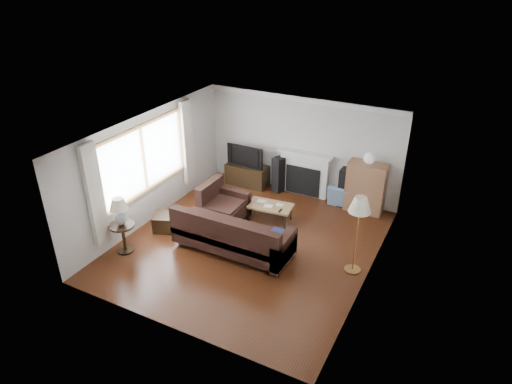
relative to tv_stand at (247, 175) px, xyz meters
The scene contains 17 objects.
room 2.99m from the tv_stand, 60.76° to the right, with size 5.10×5.60×2.54m.
window 3.15m from the tv_stand, 111.77° to the right, with size 0.12×2.74×1.54m, color brown.
curtain_near 4.46m from the tv_stand, 103.63° to the right, with size 0.10×0.35×2.10m, color beige.
curtain_far 1.90m from the tv_stand, 131.45° to the right, with size 0.10×0.35×2.10m, color beige.
fireplace 1.57m from the tv_stand, ahead, with size 1.40×0.26×1.15m, color white.
tv_stand is the anchor object (origin of this frame).
television 0.57m from the tv_stand, ahead, with size 1.01×0.13×0.58m, color black.
speaker_left 0.92m from the tv_stand, ahead, with size 0.26×0.31×0.93m, color black.
speaker_right 2.64m from the tv_stand, ahead, with size 0.27×0.32×0.96m, color black.
bookshelf 3.15m from the tv_stand, ahead, with size 0.89×0.42×1.22m, color #936344.
globe_lamp 3.31m from the tv_stand, ahead, with size 0.26×0.26×0.26m, color white.
sectional_sofa 3.08m from the tv_stand, 67.07° to the right, with size 2.66×1.94×0.86m, color black.
coffee_table 1.94m from the tv_stand, 46.24° to the right, with size 1.02×0.56×0.40m, color #9A784A.
footstool 2.90m from the tv_stand, 100.96° to the right, with size 0.44×0.44×0.37m, color black.
floor_lamp 4.33m from the tv_stand, 33.27° to the right, with size 0.41×0.41×1.61m, color #AE7A3C.
side_table 3.96m from the tv_stand, 101.16° to the right, with size 0.51×0.51×0.64m, color black.
table_lamp 4.01m from the tv_stand, 101.16° to the right, with size 0.36×0.36×0.59m, color silver.
Camera 1 is at (3.83, -7.10, 5.45)m, focal length 32.00 mm.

